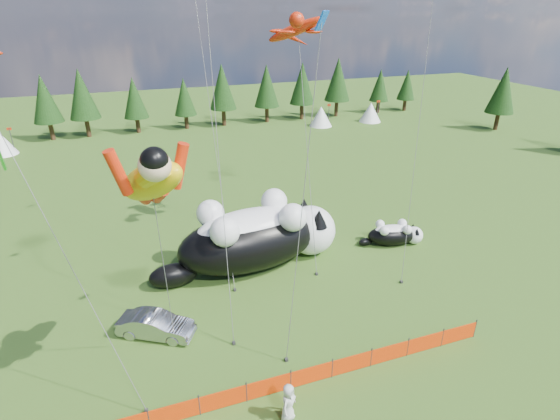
% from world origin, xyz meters
% --- Properties ---
extents(ground, '(160.00, 160.00, 0.00)m').
position_xyz_m(ground, '(0.00, 0.00, 0.00)').
color(ground, '#143209').
rests_on(ground, ground).
extents(safety_fence, '(22.06, 0.06, 1.10)m').
position_xyz_m(safety_fence, '(0.00, -3.00, 0.50)').
color(safety_fence, '#262626').
rests_on(safety_fence, ground).
extents(tree_line, '(90.00, 4.00, 8.00)m').
position_xyz_m(tree_line, '(0.00, 45.00, 4.00)').
color(tree_line, black).
rests_on(tree_line, ground).
extents(festival_tents, '(50.00, 3.20, 2.80)m').
position_xyz_m(festival_tents, '(11.00, 40.00, 1.40)').
color(festival_tents, white).
rests_on(festival_tents, ground).
extents(cat_large, '(12.54, 5.35, 4.53)m').
position_xyz_m(cat_large, '(2.72, 7.36, 2.15)').
color(cat_large, black).
rests_on(cat_large, ground).
extents(cat_small, '(4.61, 2.42, 1.68)m').
position_xyz_m(cat_small, '(12.61, 6.77, 0.80)').
color(cat_small, black).
rests_on(cat_small, ground).
extents(car, '(4.05, 3.10, 1.28)m').
position_xyz_m(car, '(-4.22, 2.56, 0.64)').
color(car, '#A3A3A8').
rests_on(car, ground).
extents(spectator_e, '(1.01, 1.01, 1.77)m').
position_xyz_m(spectator_e, '(0.36, -4.39, 0.89)').
color(spectator_e, beige).
rests_on(spectator_e, ground).
extents(superhero_kite, '(5.59, 5.70, 11.63)m').
position_xyz_m(superhero_kite, '(-3.66, -0.68, 9.58)').
color(superhero_kite, '#E3B80B').
rests_on(superhero_kite, ground).
extents(gecko_kite, '(6.20, 10.05, 15.90)m').
position_xyz_m(gecko_kite, '(6.77, 11.63, 14.06)').
color(gecko_kite, red).
rests_on(gecko_kite, ground).
extents(diamond_kite_a, '(1.11, 5.39, 17.77)m').
position_xyz_m(diamond_kite_a, '(-0.08, 5.17, 15.64)').
color(diamond_kite_a, blue).
rests_on(diamond_kite_a, ground).
extents(diamond_kite_c, '(2.26, 1.66, 15.61)m').
position_xyz_m(diamond_kite_c, '(3.07, -0.24, 14.15)').
color(diamond_kite_c, blue).
rests_on(diamond_kite_c, ground).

